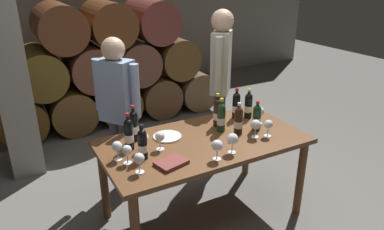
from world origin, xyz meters
TOP-DOWN VIEW (x-y plane):
  - ground_plane at (0.00, 0.00)m, footprint 14.00×14.00m
  - cellar_back_wall at (0.00, 4.20)m, footprint 10.00×0.24m
  - barrel_stack at (0.00, 2.60)m, footprint 3.12×0.90m
  - stone_pillar at (-1.30, 1.60)m, footprint 0.32×0.32m
  - dining_table at (0.00, 0.00)m, footprint 1.70×0.90m
  - wine_bottle_0 at (0.51, 0.26)m, footprint 0.07×0.07m
  - wine_bottle_1 at (0.22, 0.08)m, footprint 0.07×0.07m
  - wine_bottle_2 at (-0.56, -0.05)m, footprint 0.07×0.07m
  - wine_bottle_3 at (0.50, -0.06)m, footprint 0.07×0.07m
  - wine_bottle_4 at (0.61, 0.21)m, footprint 0.07×0.07m
  - wine_bottle_5 at (-0.59, 0.14)m, footprint 0.07×0.07m
  - wine_bottle_6 at (-0.50, 0.27)m, footprint 0.07×0.07m
  - wine_bottle_7 at (0.32, -0.05)m, footprint 0.07×0.07m
  - wine_bottle_8 at (0.25, 0.18)m, footprint 0.07×0.07m
  - wine_glass_0 at (-0.73, 0.02)m, footprint 0.08×0.08m
  - wine_glass_1 at (-0.39, 0.02)m, footprint 0.08×0.08m
  - wine_glass_2 at (0.08, -0.30)m, footprint 0.09×0.09m
  - wine_glass_3 at (0.40, -0.17)m, footprint 0.08×0.08m
  - wine_glass_4 at (-0.69, -0.07)m, footprint 0.07×0.07m
  - wine_glass_5 at (0.51, -0.21)m, footprint 0.07×0.07m
  - wine_glass_6 at (-0.65, -0.23)m, footprint 0.08×0.08m
  - wine_glass_7 at (-0.51, 0.05)m, footprint 0.09×0.09m
  - wine_glass_8 at (-0.08, -0.33)m, footprint 0.09×0.09m
  - wine_glass_9 at (0.62, 0.05)m, footprint 0.09×0.09m
  - tasting_notebook at (-0.41, -0.24)m, footprint 0.25×0.21m
  - serving_plate at (-0.25, 0.19)m, footprint 0.24×0.24m
  - sommelier_presenting at (0.65, 0.75)m, footprint 0.35×0.39m
  - taster_seated_left at (-0.49, 0.72)m, footprint 0.33×0.42m

SIDE VIEW (x-z plane):
  - ground_plane at x=0.00m, z-range 0.00..0.00m
  - dining_table at x=0.00m, z-range 0.29..1.05m
  - barrel_stack at x=0.00m, z-range -0.09..1.60m
  - serving_plate at x=-0.25m, z-range 0.76..0.77m
  - tasting_notebook at x=-0.41m, z-range 0.76..0.79m
  - wine_glass_4 at x=-0.69m, z-range 0.79..0.94m
  - wine_glass_5 at x=0.51m, z-range 0.79..0.94m
  - wine_glass_6 at x=-0.65m, z-range 0.79..0.94m
  - wine_glass_0 at x=-0.73m, z-range 0.79..0.94m
  - wine_glass_1 at x=-0.39m, z-range 0.79..0.94m
  - wine_glass_3 at x=0.40m, z-range 0.79..0.95m
  - wine_glass_8 at x=-0.08m, z-range 0.79..0.95m
  - wine_glass_9 at x=0.62m, z-range 0.79..0.95m
  - wine_glass_7 at x=-0.51m, z-range 0.79..0.95m
  - wine_glass_2 at x=0.08m, z-range 0.79..0.96m
  - wine_bottle_3 at x=0.50m, z-range 0.74..1.01m
  - wine_bottle_2 at x=-0.56m, z-range 0.74..1.02m
  - wine_bottle_4 at x=0.61m, z-range 0.74..1.03m
  - wine_bottle_7 at x=0.32m, z-range 0.74..1.03m
  - wine_bottle_0 at x=0.51m, z-range 0.74..1.04m
  - wine_bottle_1 at x=0.22m, z-range 0.74..1.04m
  - wine_bottle_5 at x=-0.59m, z-range 0.74..1.04m
  - wine_bottle_6 at x=-0.50m, z-range 0.74..1.05m
  - wine_bottle_8 at x=0.25m, z-range 0.74..1.05m
  - taster_seated_left at x=-0.49m, z-range 0.15..1.69m
  - sommelier_presenting at x=0.65m, z-range 0.19..1.90m
  - stone_pillar at x=-1.30m, z-range 0.00..2.60m
  - cellar_back_wall at x=0.00m, z-range 0.00..2.80m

